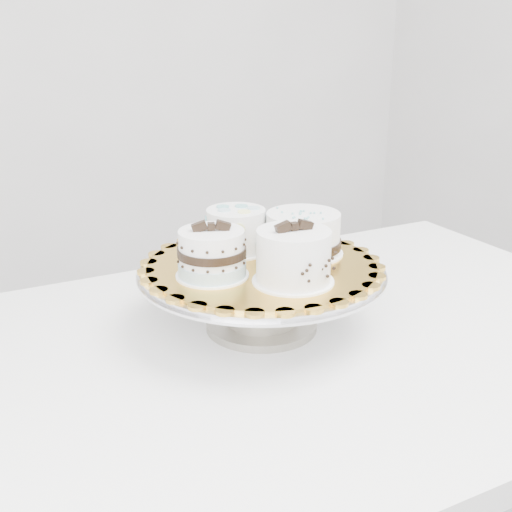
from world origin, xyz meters
TOP-DOWN VIEW (x-y plane):
  - table at (-0.07, 0.18)m, footprint 1.27×0.93m
  - cake_stand at (-0.11, 0.24)m, footprint 0.38×0.38m
  - cake_board at (-0.11, 0.24)m, footprint 0.36×0.36m
  - cake_swirl at (-0.12, 0.16)m, footprint 0.13×0.13m
  - cake_banded at (-0.20, 0.24)m, footprint 0.13×0.13m
  - cake_dots at (-0.11, 0.31)m, footprint 0.12×0.12m
  - cake_ribbon at (-0.03, 0.24)m, footprint 0.15×0.15m

SIDE VIEW (x-z plane):
  - table at x=-0.07m, z-range 0.29..1.04m
  - cake_stand at x=-0.11m, z-range 0.77..0.87m
  - cake_board at x=-0.11m, z-range 0.85..0.86m
  - cake_ribbon at x=-0.03m, z-range 0.85..0.92m
  - cake_banded at x=-0.20m, z-range 0.85..0.93m
  - cake_dots at x=-0.11m, z-range 0.86..0.93m
  - cake_swirl at x=-0.12m, z-range 0.85..0.94m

